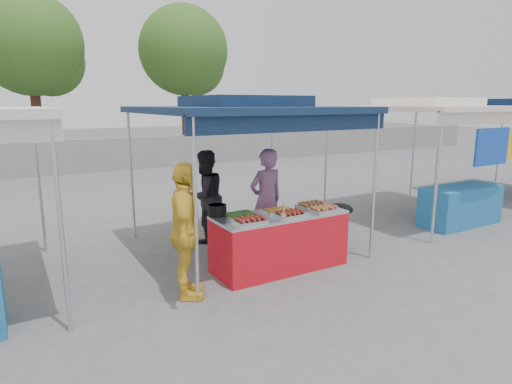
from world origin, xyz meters
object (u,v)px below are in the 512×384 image
cooking_pot (217,210)px  vendor_woman (266,201)px  customer_person (186,232)px  wok_burner (340,220)px  vendor_table (280,241)px  helper_man (205,197)px

cooking_pot → vendor_woman: (1.08, 0.38, -0.06)m
cooking_pot → customer_person: customer_person is taller
wok_burner → cooking_pot: bearing=-166.6°
customer_person → vendor_woman: bearing=-38.3°
vendor_woman → customer_person: customer_person is taller
vendor_table → wok_burner: bearing=13.6°
vendor_table → customer_person: bearing=-171.1°
vendor_woman → wok_burner: bearing=158.7°
vendor_table → helper_man: helper_man is taller
wok_burner → customer_person: customer_person is taller
vendor_table → cooking_pot: cooking_pot is taller
vendor_table → helper_man: size_ratio=1.21×
vendor_table → vendor_woman: size_ratio=1.15×
vendor_woman → customer_person: (-1.80, -1.00, 0.01)m
helper_man → customer_person: 2.29m
cooking_pot → helper_man: helper_man is taller
helper_man → customer_person: customer_person is taller
customer_person → wok_burner: bearing=-56.1°
vendor_table → helper_man: 1.85m
vendor_table → cooking_pot: 1.06m
wok_burner → vendor_woman: (-1.27, 0.39, 0.42)m
customer_person → vendor_table: bearing=-58.4°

